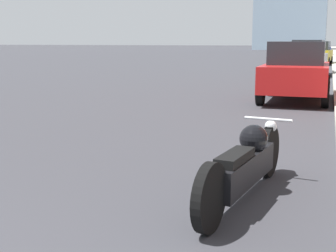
{
  "coord_description": "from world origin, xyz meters",
  "views": [
    {
      "loc": [
        3.86,
        -0.82,
        1.78
      ],
      "look_at": [
        1.72,
        5.44,
        0.58
      ],
      "focal_mm": 50.0,
      "sensor_mm": 36.0,
      "label": 1
    }
  ],
  "objects": [
    {
      "name": "parked_car_yellow",
      "position": [
        3.1,
        37.35,
        0.87
      ],
      "size": [
        2.04,
        3.97,
        1.78
      ],
      "rotation": [
        0.0,
        0.0,
        -0.09
      ],
      "color": "gold",
      "rests_on": "ground_plane"
    },
    {
      "name": "parked_car_red",
      "position": [
        2.95,
        13.68,
        0.89
      ],
      "size": [
        1.94,
        4.04,
        1.77
      ],
      "rotation": [
        0.0,
        0.0,
        -0.0
      ],
      "color": "red",
      "rests_on": "ground_plane"
    },
    {
      "name": "parked_car_silver",
      "position": [
        2.78,
        25.18,
        0.91
      ],
      "size": [
        2.04,
        4.07,
        1.85
      ],
      "rotation": [
        0.0,
        0.0,
        -0.06
      ],
      "color": "#BCBCC1",
      "rests_on": "ground_plane"
    },
    {
      "name": "motorcycle",
      "position": [
        3.03,
        4.33,
        0.41
      ],
      "size": [
        0.69,
        2.76,
        0.82
      ],
      "rotation": [
        0.0,
        0.0,
        -0.14
      ],
      "color": "black",
      "rests_on": "ground_plane"
    },
    {
      "name": "parked_car_black",
      "position": [
        2.79,
        48.79,
        0.84
      ],
      "size": [
        1.89,
        4.43,
        1.68
      ],
      "rotation": [
        0.0,
        0.0,
        -0.03
      ],
      "color": "black",
      "rests_on": "ground_plane"
    },
    {
      "name": "parked_car_blue",
      "position": [
        2.88,
        61.74,
        0.82
      ],
      "size": [
        2.21,
        4.17,
        1.64
      ],
      "rotation": [
        0.0,
        0.0,
        0.07
      ],
      "color": "#1E3899",
      "rests_on": "ground_plane"
    }
  ]
}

